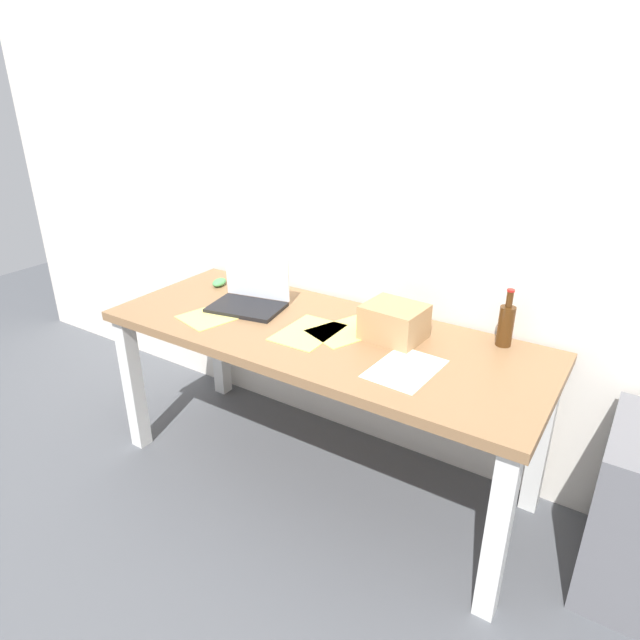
% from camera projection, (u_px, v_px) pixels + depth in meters
% --- Properties ---
extents(ground_plane, '(8.00, 8.00, 0.00)m').
position_uv_depth(ground_plane, '(320.00, 472.00, 2.56)').
color(ground_plane, '#515459').
extents(back_wall, '(5.20, 0.08, 2.60)m').
position_uv_depth(back_wall, '(373.00, 176.00, 2.35)').
color(back_wall, silver).
rests_on(back_wall, ground).
extents(desk, '(1.87, 0.73, 0.73)m').
position_uv_depth(desk, '(320.00, 351.00, 2.30)').
color(desk, olive).
rests_on(desk, ground).
extents(laptop_left, '(0.36, 0.29, 0.22)m').
position_uv_depth(laptop_left, '(250.00, 297.00, 2.49)').
color(laptop_left, black).
rests_on(laptop_left, desk).
extents(beer_bottle, '(0.06, 0.06, 0.23)m').
position_uv_depth(beer_bottle, '(506.00, 324.00, 2.11)').
color(beer_bottle, '#47280F').
rests_on(beer_bottle, desk).
extents(computer_mouse, '(0.09, 0.11, 0.03)m').
position_uv_depth(computer_mouse, '(219.00, 282.00, 2.75)').
color(computer_mouse, '#4C9E56').
rests_on(computer_mouse, desk).
extents(cardboard_box, '(0.24, 0.21, 0.14)m').
position_uv_depth(cardboard_box, '(394.00, 322.00, 2.17)').
color(cardboard_box, tan).
rests_on(cardboard_box, desk).
extents(paper_sheet_front_left, '(0.28, 0.34, 0.00)m').
position_uv_depth(paper_sheet_front_left, '(216.00, 315.00, 2.41)').
color(paper_sheet_front_left, '#F4E06B').
rests_on(paper_sheet_front_left, desk).
extents(paper_sheet_center, '(0.21, 0.30, 0.00)m').
position_uv_depth(paper_sheet_center, '(308.00, 332.00, 2.25)').
color(paper_sheet_center, '#F4E06B').
rests_on(paper_sheet_center, desk).
extents(paper_sheet_near_back, '(0.31, 0.35, 0.00)m').
position_uv_depth(paper_sheet_near_back, '(347.00, 331.00, 2.26)').
color(paper_sheet_near_back, '#F4E06B').
rests_on(paper_sheet_near_back, desk).
extents(paper_sheet_front_right, '(0.23, 0.31, 0.00)m').
position_uv_depth(paper_sheet_front_right, '(405.00, 369.00, 1.97)').
color(paper_sheet_front_right, white).
rests_on(paper_sheet_front_right, desk).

